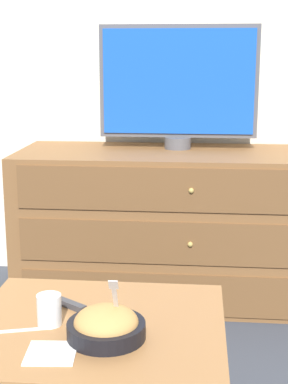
{
  "coord_description": "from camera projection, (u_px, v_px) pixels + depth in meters",
  "views": [
    {
      "loc": [
        0.01,
        -3.11,
        1.19
      ],
      "look_at": [
        -0.16,
        -1.32,
        0.77
      ],
      "focal_mm": 55.0,
      "sensor_mm": 36.0,
      "label": 1
    }
  ],
  "objects": [
    {
      "name": "ground_plane",
      "position": [
        194.0,
        273.0,
        3.29
      ],
      "size": [
        12.0,
        12.0,
        0.0
      ],
      "primitive_type": "plane",
      "color": "#383D47"
    },
    {
      "name": "wall_back",
      "position": [
        199.0,
        33.0,
        3.02
      ],
      "size": [
        12.0,
        0.05,
        2.6
      ],
      "color": "silver",
      "rests_on": "ground_plane"
    },
    {
      "name": "dresser",
      "position": [
        191.0,
        226.0,
        2.9
      ],
      "size": [
        1.69,
        0.6,
        0.74
      ],
      "color": "brown",
      "rests_on": "ground_plane"
    },
    {
      "name": "tv",
      "position": [
        178.0,
        85.0,
        2.84
      ],
      "size": [
        0.77,
        0.13,
        0.6
      ],
      "color": "#515156",
      "rests_on": "dresser"
    },
    {
      "name": "coffee_table",
      "position": [
        97.0,
        347.0,
        1.66
      ],
      "size": [
        0.71,
        0.63,
        0.46
      ],
      "color": "#9E6B3D",
      "rests_on": "ground_plane"
    },
    {
      "name": "takeout_bowl",
      "position": [
        106.0,
        326.0,
        1.55
      ],
      "size": [
        0.21,
        0.21,
        0.19
      ],
      "color": "black",
      "rests_on": "coffee_table"
    },
    {
      "name": "drink_cup",
      "position": [
        49.0,
        312.0,
        1.63
      ],
      "size": [
        0.07,
        0.07,
        0.09
      ],
      "color": "beige",
      "rests_on": "coffee_table"
    },
    {
      "name": "napkin",
      "position": [
        51.0,
        353.0,
        1.47
      ],
      "size": [
        0.13,
        0.13,
        0.0
      ],
      "color": "white",
      "rests_on": "coffee_table"
    },
    {
      "name": "knife",
      "position": [
        21.0,
        330.0,
        1.6
      ],
      "size": [
        0.17,
        0.06,
        0.01
      ],
      "color": "silver",
      "rests_on": "coffee_table"
    },
    {
      "name": "remote_control",
      "position": [
        66.0,
        303.0,
        1.76
      ],
      "size": [
        0.14,
        0.1,
        0.02
      ],
      "color": "#38383D",
      "rests_on": "coffee_table"
    }
  ]
}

